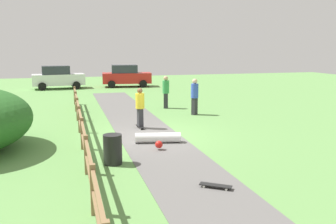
{
  "coord_description": "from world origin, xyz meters",
  "views": [
    {
      "loc": [
        -3.02,
        -13.74,
        3.46
      ],
      "look_at": [
        0.66,
        -0.46,
        1.0
      ],
      "focal_mm": 39.07,
      "sensor_mm": 36.0,
      "label": 1
    }
  ],
  "objects": [
    {
      "name": "bystander_green",
      "position": [
        2.37,
        6.17,
        1.02
      ],
      "size": [
        0.5,
        0.5,
        1.84
      ],
      "color": "#2D2D33",
      "rests_on": "ground_plane"
    },
    {
      "name": "trash_bin",
      "position": [
        -1.8,
        -3.16,
        0.45
      ],
      "size": [
        0.56,
        0.56,
        0.9
      ],
      "primitive_type": "cylinder",
      "color": "black",
      "rests_on": "ground_plane"
    },
    {
      "name": "skater_riding",
      "position": [
        -0.07,
        1.36,
        0.98
      ],
      "size": [
        0.41,
        0.81,
        1.74
      ],
      "color": "black",
      "rests_on": "asphalt_path"
    },
    {
      "name": "bystander_blue",
      "position": [
        3.27,
        3.83,
        1.04
      ],
      "size": [
        0.54,
        0.54,
        1.86
      ],
      "color": "#2D2D33",
      "rests_on": "ground_plane"
    },
    {
      "name": "wooden_fence",
      "position": [
        -2.6,
        0.0,
        0.67
      ],
      "size": [
        0.12,
        18.12,
        1.1
      ],
      "color": "olive",
      "rests_on": "ground_plane"
    },
    {
      "name": "skateboard_loose",
      "position": [
        0.4,
        -5.81,
        0.09
      ],
      "size": [
        0.77,
        0.63,
        0.08
      ],
      "color": "black",
      "rests_on": "asphalt_path"
    },
    {
      "name": "skater_fallen",
      "position": [
        0.07,
        -1.26,
        0.2
      ],
      "size": [
        1.69,
        1.4,
        0.36
      ],
      "color": "white",
      "rests_on": "asphalt_path"
    },
    {
      "name": "parked_car_white",
      "position": [
        -3.74,
        18.18,
        0.96
      ],
      "size": [
        4.33,
        2.27,
        1.92
      ],
      "color": "silver",
      "rests_on": "ground_plane"
    },
    {
      "name": "parked_car_red",
      "position": [
        2.02,
        18.19,
        0.96
      ],
      "size": [
        4.35,
        2.33,
        1.92
      ],
      "color": "red",
      "rests_on": "ground_plane"
    },
    {
      "name": "asphalt_path",
      "position": [
        0.0,
        0.0,
        0.01
      ],
      "size": [
        2.4,
        28.0,
        0.02
      ],
      "primitive_type": "cube",
      "color": "#605E5B",
      "rests_on": "ground_plane"
    },
    {
      "name": "ground_plane",
      "position": [
        0.0,
        0.0,
        0.0
      ],
      "size": [
        60.0,
        60.0,
        0.0
      ],
      "primitive_type": "plane",
      "color": "#60934C"
    }
  ]
}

